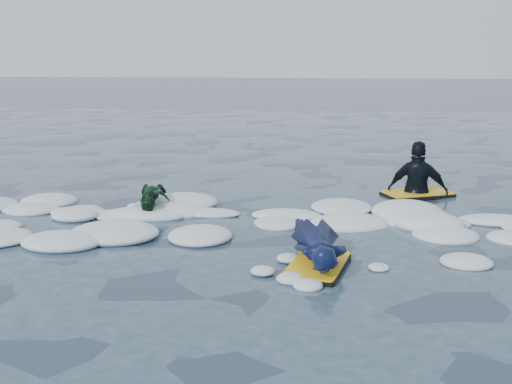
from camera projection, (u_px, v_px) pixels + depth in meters
ground at (234, 245)px, 8.86m from camera, size 120.00×120.00×0.00m
foam_band at (244, 226)px, 9.86m from camera, size 12.00×3.10×0.30m
prone_woman_unit at (318, 246)px, 8.02m from camera, size 0.88×1.85×0.47m
prone_child_unit at (153, 199)px, 10.64m from camera, size 0.71×1.22×0.44m
waiting_rider_unit at (417, 192)px, 11.82m from camera, size 1.43×1.13×1.88m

